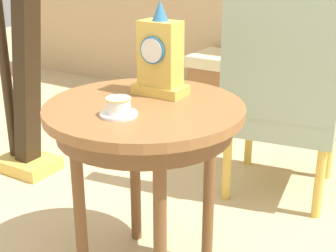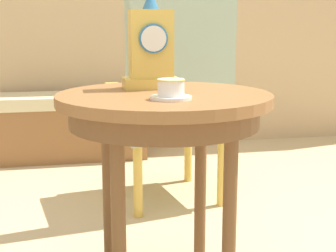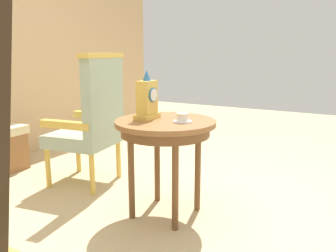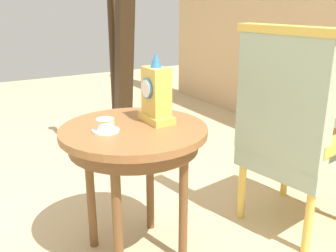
# 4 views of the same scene
# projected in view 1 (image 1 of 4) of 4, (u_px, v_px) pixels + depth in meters

# --- Properties ---
(side_table) EXTENTS (0.70, 0.70, 0.69)m
(side_table) POSITION_uv_depth(u_px,v_px,m) (145.00, 127.00, 1.71)
(side_table) COLOR brown
(side_table) RESTS_ON ground
(teacup_left) EXTENTS (0.12, 0.12, 0.06)m
(teacup_left) POSITION_uv_depth(u_px,v_px,m) (119.00, 107.00, 1.56)
(teacup_left) COLOR white
(teacup_left) RESTS_ON side_table
(mantel_clock) EXTENTS (0.19, 0.11, 0.34)m
(mantel_clock) POSITION_uv_depth(u_px,v_px,m) (160.00, 58.00, 1.74)
(mantel_clock) COLOR gold
(mantel_clock) RESTS_ON side_table
(armchair) EXTENTS (0.61, 0.61, 1.14)m
(armchair) POSITION_uv_depth(u_px,v_px,m) (283.00, 84.00, 2.28)
(armchair) COLOR #9EB299
(armchair) RESTS_ON ground
(harp) EXTENTS (0.40, 0.24, 1.85)m
(harp) POSITION_uv_depth(u_px,v_px,m) (19.00, 38.00, 2.49)
(harp) COLOR gold
(harp) RESTS_ON ground
(window_bench) EXTENTS (1.05, 0.40, 0.44)m
(window_bench) POSITION_uv_depth(u_px,v_px,m) (262.00, 89.00, 3.48)
(window_bench) COLOR beige
(window_bench) RESTS_ON ground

